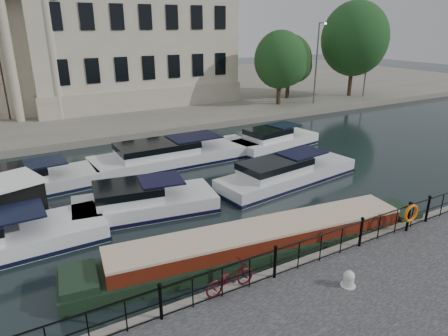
# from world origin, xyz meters

# --- Properties ---
(ground_plane) EXTENTS (160.00, 160.00, 0.00)m
(ground_plane) POSITION_xyz_m (0.00, 0.00, 0.00)
(ground_plane) COLOR black
(ground_plane) RESTS_ON ground
(far_bank) EXTENTS (120.00, 42.00, 0.55)m
(far_bank) POSITION_xyz_m (0.00, 39.00, 0.28)
(far_bank) COLOR #6B665B
(far_bank) RESTS_ON ground_plane
(railing) EXTENTS (24.14, 0.14, 1.22)m
(railing) POSITION_xyz_m (0.00, -2.25, 1.20)
(railing) COLOR black
(railing) RESTS_ON near_quay
(civic_building) EXTENTS (53.55, 31.84, 16.85)m
(civic_building) POSITION_xyz_m (-1.00, 34.71, 7.04)
(civic_building) COLOR #ADA38C
(civic_building) RESTS_ON far_bank
(lamp_posts) EXTENTS (8.24, 1.55, 8.07)m
(lamp_posts) POSITION_xyz_m (26.00, 20.70, 4.80)
(lamp_posts) COLOR #59595B
(lamp_posts) RESTS_ON far_bank
(bicycle) EXTENTS (1.82, 0.75, 0.93)m
(bicycle) POSITION_xyz_m (-1.64, -2.11, 1.02)
(bicycle) COLOR #4D0D18
(bicycle) RESTS_ON near_quay
(mooring_bollard) EXTENTS (0.49, 0.49, 0.55)m
(mooring_bollard) POSITION_xyz_m (1.78, -3.81, 0.81)
(mooring_bollard) COLOR beige
(mooring_bollard) RESTS_ON near_quay
(life_ring_post) EXTENTS (0.78, 0.20, 1.27)m
(life_ring_post) POSITION_xyz_m (6.59, -2.43, 1.35)
(life_ring_post) COLOR black
(life_ring_post) RESTS_ON near_quay
(narrowboat) EXTENTS (15.04, 3.93, 1.55)m
(narrowboat) POSITION_xyz_m (0.98, -0.16, 0.37)
(narrowboat) COLOR black
(narrowboat) RESTS_ON ground_plane
(harbour_hut) EXTENTS (3.90, 3.54, 2.20)m
(harbour_hut) POSITION_xyz_m (-7.18, 7.50, 0.95)
(harbour_hut) COLOR #6B665B
(harbour_hut) RESTS_ON ground_plane
(cabin_cruisers) EXTENTS (27.05, 9.74, 1.99)m
(cabin_cruisers) POSITION_xyz_m (-0.00, 8.39, 0.37)
(cabin_cruisers) COLOR white
(cabin_cruisers) RESTS_ON ground_plane
(trees) EXTENTS (16.64, 8.51, 10.42)m
(trees) POSITION_xyz_m (25.45, 22.36, 5.87)
(trees) COLOR black
(trees) RESTS_ON far_bank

